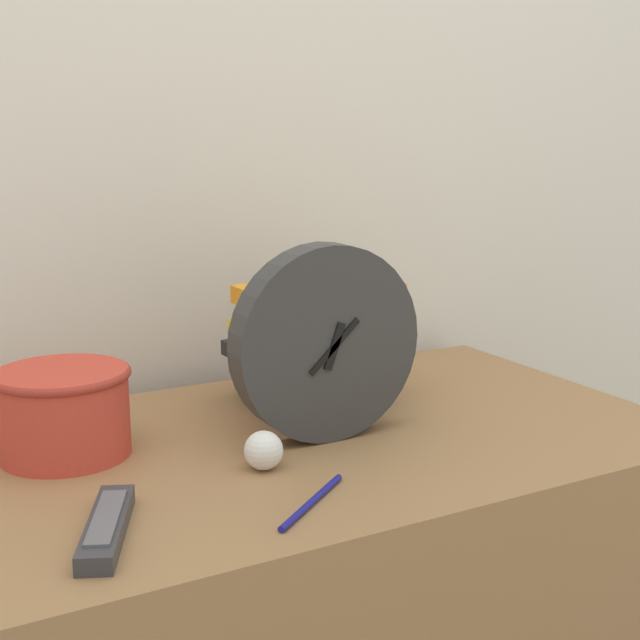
{
  "coord_description": "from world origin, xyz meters",
  "views": [
    {
      "loc": [
        -0.47,
        -0.72,
        1.18
      ],
      "look_at": [
        0.12,
        0.35,
        0.91
      ],
      "focal_mm": 50.0,
      "sensor_mm": 36.0,
      "label": 1
    }
  ],
  "objects_px": {
    "desk_clock": "(327,343)",
    "book_stack": "(314,343)",
    "tv_remote": "(107,526)",
    "basket": "(64,409)",
    "pen": "(312,502)",
    "crumpled_paper_ball": "(264,450)"
  },
  "relations": [
    {
      "from": "desk_clock",
      "to": "book_stack",
      "type": "relative_size",
      "value": 1.09
    },
    {
      "from": "book_stack",
      "to": "tv_remote",
      "type": "bearing_deg",
      "value": -143.7
    },
    {
      "from": "book_stack",
      "to": "basket",
      "type": "xyz_separation_m",
      "value": [
        -0.39,
        -0.04,
        -0.03
      ]
    },
    {
      "from": "basket",
      "to": "pen",
      "type": "height_order",
      "value": "basket"
    },
    {
      "from": "book_stack",
      "to": "pen",
      "type": "relative_size",
      "value": 1.89
    },
    {
      "from": "basket",
      "to": "tv_remote",
      "type": "xyz_separation_m",
      "value": [
        -0.02,
        -0.25,
        -0.05
      ]
    },
    {
      "from": "desk_clock",
      "to": "crumpled_paper_ball",
      "type": "xyz_separation_m",
      "value": [
        -0.12,
        -0.06,
        -0.11
      ]
    },
    {
      "from": "tv_remote",
      "to": "crumpled_paper_ball",
      "type": "height_order",
      "value": "crumpled_paper_ball"
    },
    {
      "from": "crumpled_paper_ball",
      "to": "pen",
      "type": "distance_m",
      "value": 0.12
    },
    {
      "from": "crumpled_paper_ball",
      "to": "basket",
      "type": "bearing_deg",
      "value": 140.15
    },
    {
      "from": "tv_remote",
      "to": "pen",
      "type": "bearing_deg",
      "value": -9.03
    },
    {
      "from": "crumpled_paper_ball",
      "to": "book_stack",
      "type": "bearing_deg",
      "value": 48.68
    },
    {
      "from": "tv_remote",
      "to": "pen",
      "type": "relative_size",
      "value": 1.35
    },
    {
      "from": "book_stack",
      "to": "basket",
      "type": "relative_size",
      "value": 1.39
    },
    {
      "from": "pen",
      "to": "crumpled_paper_ball",
      "type": "bearing_deg",
      "value": 90.48
    },
    {
      "from": "book_stack",
      "to": "crumpled_paper_ball",
      "type": "distance_m",
      "value": 0.29
    },
    {
      "from": "pen",
      "to": "book_stack",
      "type": "bearing_deg",
      "value": 61.05
    },
    {
      "from": "basket",
      "to": "tv_remote",
      "type": "relative_size",
      "value": 1.0
    },
    {
      "from": "desk_clock",
      "to": "basket",
      "type": "height_order",
      "value": "desk_clock"
    },
    {
      "from": "basket",
      "to": "crumpled_paper_ball",
      "type": "relative_size",
      "value": 3.58
    },
    {
      "from": "tv_remote",
      "to": "crumpled_paper_ball",
      "type": "xyz_separation_m",
      "value": [
        0.22,
        0.09,
        0.01
      ]
    },
    {
      "from": "desk_clock",
      "to": "tv_remote",
      "type": "xyz_separation_m",
      "value": [
        -0.34,
        -0.15,
        -0.12
      ]
    }
  ]
}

